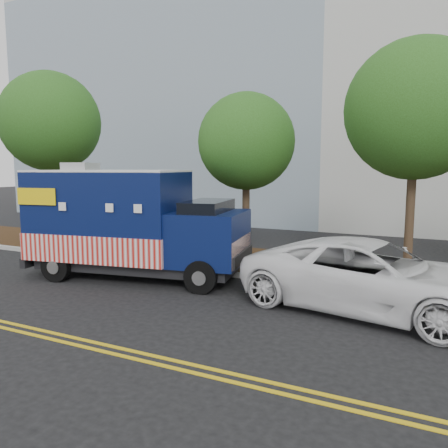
% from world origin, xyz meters
% --- Properties ---
extents(ground, '(120.00, 120.00, 0.00)m').
position_xyz_m(ground, '(0.00, 0.00, 0.00)').
color(ground, black).
rests_on(ground, ground).
extents(curb, '(120.00, 0.18, 0.15)m').
position_xyz_m(curb, '(0.00, 1.40, 0.07)').
color(curb, '#9E9E99').
rests_on(curb, ground).
extents(mulch_strip, '(120.00, 4.00, 0.15)m').
position_xyz_m(mulch_strip, '(0.00, 3.50, 0.07)').
color(mulch_strip, black).
rests_on(mulch_strip, ground).
extents(centerline_near, '(120.00, 0.10, 0.01)m').
position_xyz_m(centerline_near, '(0.00, -4.45, 0.01)').
color(centerline_near, gold).
rests_on(centerline_near, ground).
extents(centerline_far, '(120.00, 0.10, 0.01)m').
position_xyz_m(centerline_far, '(0.00, -4.70, 0.01)').
color(centerline_far, gold).
rests_on(centerline_far, ground).
extents(tree_a, '(4.30, 4.30, 7.50)m').
position_xyz_m(tree_a, '(-7.83, 3.51, 5.34)').
color(tree_a, '#38281C').
rests_on(tree_a, ground).
extents(tree_b, '(3.35, 3.35, 5.94)m').
position_xyz_m(tree_b, '(1.47, 3.51, 4.25)').
color(tree_b, '#38281C').
rests_on(tree_b, ground).
extents(tree_c, '(4.08, 4.08, 7.08)m').
position_xyz_m(tree_c, '(6.82, 3.53, 5.03)').
color(tree_c, '#38281C').
rests_on(tree_c, ground).
extents(sign_post, '(0.06, 0.06, 2.40)m').
position_xyz_m(sign_post, '(-2.61, 1.75, 1.20)').
color(sign_post, '#473828').
rests_on(sign_post, ground).
extents(food_truck, '(7.00, 3.57, 3.52)m').
position_xyz_m(food_truck, '(-0.99, 0.00, 1.60)').
color(food_truck, black).
rests_on(food_truck, ground).
extents(white_car, '(6.44, 3.80, 1.68)m').
position_xyz_m(white_car, '(6.23, -0.13, 0.84)').
color(white_car, white).
rests_on(white_car, ground).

